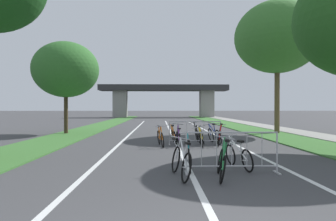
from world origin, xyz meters
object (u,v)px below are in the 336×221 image
(bicycle_orange_0, at_px, (174,136))
(bicycle_purple_7, at_px, (178,138))
(bicycle_black_6, at_px, (197,135))
(bicycle_green_3, at_px, (222,163))
(tree_right_maple_mid, at_px, (277,37))
(bicycle_white_1, at_px, (238,156))
(bicycle_yellow_8, at_px, (202,138))
(bicycle_blue_2, at_px, (214,135))
(bicycle_silver_4, at_px, (181,162))
(crowd_barrier_nearest, at_px, (232,153))
(bicycle_orange_10, at_px, (160,138))
(bicycle_red_9, at_px, (219,137))
(crowd_barrier_second, at_px, (195,133))
(bicycle_teal_5, at_px, (189,156))
(tree_left_oak_near, at_px, (66,70))

(bicycle_orange_0, distance_m, bicycle_purple_7, 0.89)
(bicycle_black_6, bearing_deg, bicycle_green_3, -91.81)
(tree_right_maple_mid, relative_size, bicycle_orange_0, 5.33)
(bicycle_white_1, xyz_separation_m, bicycle_yellow_8, (-0.31, 4.84, 0.02))
(bicycle_blue_2, relative_size, bicycle_silver_4, 0.97)
(bicycle_green_3, bearing_deg, crowd_barrier_nearest, 64.27)
(bicycle_white_1, relative_size, bicycle_yellow_8, 0.94)
(bicycle_black_6, distance_m, bicycle_orange_10, 1.99)
(bicycle_black_6, relative_size, bicycle_orange_10, 1.00)
(bicycle_orange_10, bearing_deg, bicycle_white_1, 105.44)
(bicycle_black_6, bearing_deg, tree_right_maple_mid, 42.43)
(bicycle_orange_0, bearing_deg, bicycle_black_6, -5.56)
(bicycle_white_1, xyz_separation_m, bicycle_silver_4, (-1.63, -1.01, 0.04))
(bicycle_black_6, xyz_separation_m, bicycle_red_9, (0.84, -0.86, 0.02))
(bicycle_orange_10, bearing_deg, crowd_barrier_second, -169.48)
(bicycle_orange_0, xyz_separation_m, bicycle_yellow_8, (1.16, -1.02, 0.01))
(bicycle_orange_0, height_order, bicycle_green_3, bicycle_green_3)
(bicycle_white_1, xyz_separation_m, bicycle_teal_5, (-1.34, -0.03, 0.02))
(bicycle_teal_5, height_order, bicycle_orange_10, bicycle_teal_5)
(crowd_barrier_nearest, relative_size, bicycle_orange_0, 1.49)
(crowd_barrier_nearest, bearing_deg, tree_right_maple_mid, 63.65)
(bicycle_red_9, bearing_deg, bicycle_blue_2, 105.35)
(bicycle_orange_10, bearing_deg, bicycle_yellow_8, 172.25)
(bicycle_green_3, xyz_separation_m, bicycle_red_9, (1.16, 6.09, 0.03))
(crowd_barrier_second, relative_size, bicycle_red_9, 1.36)
(bicycle_yellow_8, bearing_deg, bicycle_purple_7, 3.34)
(tree_left_oak_near, bearing_deg, tree_right_maple_mid, -0.13)
(tree_left_oak_near, height_order, bicycle_blue_2, tree_left_oak_near)
(bicycle_yellow_8, bearing_deg, crowd_barrier_nearest, 100.83)
(tree_left_oak_near, distance_m, crowd_barrier_nearest, 14.28)
(bicycle_black_6, xyz_separation_m, bicycle_orange_10, (-1.72, -1.00, -0.01))
(tree_left_oak_near, distance_m, bicycle_orange_10, 9.25)
(tree_left_oak_near, relative_size, bicycle_silver_4, 3.27)
(bicycle_blue_2, distance_m, bicycle_teal_5, 6.03)
(bicycle_purple_7, distance_m, bicycle_yellow_8, 1.03)
(bicycle_green_3, bearing_deg, tree_right_maple_mid, 71.68)
(bicycle_teal_5, bearing_deg, bicycle_blue_2, 78.56)
(crowd_barrier_nearest, height_order, bicycle_orange_0, crowd_barrier_nearest)
(bicycle_teal_5, xyz_separation_m, bicycle_orange_10, (-0.75, 4.86, -0.00))
(bicycle_yellow_8, bearing_deg, crowd_barrier_second, -55.18)
(crowd_barrier_nearest, distance_m, bicycle_blue_2, 6.36)
(bicycle_green_3, distance_m, bicycle_silver_4, 0.95)
(tree_left_oak_near, height_order, bicycle_orange_0, tree_left_oak_near)
(bicycle_orange_0, height_order, bicycle_white_1, bicycle_orange_0)
(crowd_barrier_second, bearing_deg, bicycle_yellow_8, -66.09)
(tree_left_oak_near, relative_size, bicycle_red_9, 3.33)
(bicycle_black_6, bearing_deg, bicycle_red_9, -44.57)
(tree_right_maple_mid, bearing_deg, bicycle_silver_4, -120.42)
(bicycle_blue_2, xyz_separation_m, bicycle_yellow_8, (-0.71, -0.91, -0.01))
(tree_right_maple_mid, xyz_separation_m, bicycle_yellow_8, (-5.69, -6.10, -5.76))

